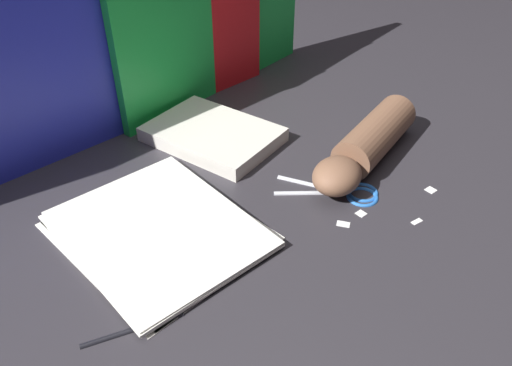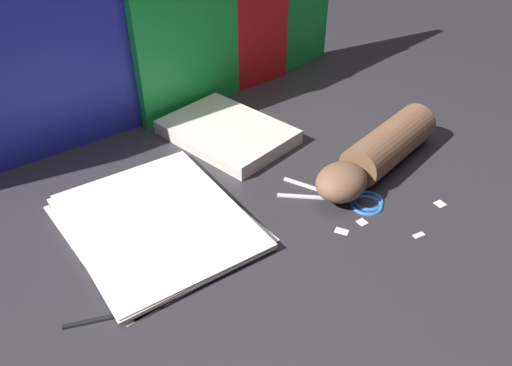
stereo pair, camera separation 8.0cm
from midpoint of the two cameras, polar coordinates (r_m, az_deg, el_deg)
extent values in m
plane|color=#2D2B30|center=(0.84, -3.36, -3.59)|extent=(6.00, 6.00, 0.00)
cube|color=red|center=(1.04, -17.71, 14.77)|extent=(0.76, 0.03, 0.36)
cube|color=green|center=(1.17, -6.56, 19.34)|extent=(0.58, 0.08, 0.39)
cube|color=white|center=(0.82, -14.19, -5.69)|extent=(0.25, 0.31, 0.00)
cube|color=white|center=(0.82, -13.68, -5.16)|extent=(0.25, 0.32, 0.00)
cube|color=white|center=(0.82, -13.84, -5.45)|extent=(0.27, 0.33, 0.00)
cube|color=white|center=(0.81, -14.12, -5.37)|extent=(0.27, 0.33, 0.00)
cube|color=white|center=(0.81, -13.86, -5.07)|extent=(0.28, 0.33, 0.00)
cube|color=silver|center=(1.02, -7.21, 5.45)|extent=(0.22, 0.28, 0.03)
sphere|color=silver|center=(0.88, 7.56, -1.00)|extent=(0.01, 0.01, 0.01)
cylinder|color=silver|center=(0.88, 3.53, -1.06)|extent=(0.10, 0.09, 0.01)
torus|color=blue|center=(0.89, 9.60, -0.97)|extent=(0.08, 0.08, 0.01)
cylinder|color=silver|center=(0.90, 3.74, -0.09)|extent=(0.06, 0.12, 0.01)
torus|color=blue|center=(0.88, 9.56, -1.47)|extent=(0.07, 0.07, 0.01)
cylinder|color=brown|center=(0.99, 11.24, 5.29)|extent=(0.24, 0.12, 0.08)
ellipsoid|color=brown|center=(0.86, 6.63, 0.73)|extent=(0.11, 0.10, 0.06)
cube|color=white|center=(0.85, 15.37, -4.36)|extent=(0.02, 0.01, 0.00)
cube|color=white|center=(0.82, 7.20, -4.78)|extent=(0.02, 0.03, 0.00)
cube|color=white|center=(0.93, 17.05, -0.85)|extent=(0.02, 0.02, 0.00)
cube|color=white|center=(0.85, 9.28, -3.56)|extent=(0.02, 0.02, 0.00)
cylinder|color=black|center=(0.70, -17.25, -15.73)|extent=(0.13, 0.06, 0.01)
camera|label=1|loc=(0.04, -92.86, -2.13)|focal=35.00mm
camera|label=2|loc=(0.04, 87.14, 2.13)|focal=35.00mm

